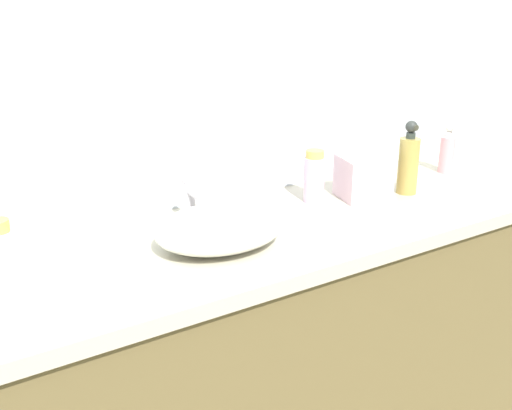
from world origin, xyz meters
name	(u,v)px	position (x,y,z in m)	size (l,w,h in m)	color
bathroom_wall_rear	(197,51)	(0.00, 0.73, 1.30)	(6.00, 0.06, 2.60)	silver
vanity_counter	(285,357)	(0.10, 0.41, 0.43)	(1.77, 0.56, 0.86)	brown
wall_mirror_panel	(233,30)	(0.10, 0.69, 1.36)	(1.58, 0.01, 0.99)	#B2BCC6
sink_basin	(220,228)	(-0.13, 0.37, 0.91)	(0.34, 0.26, 0.10)	silver
faucet	(192,199)	(-0.13, 0.52, 0.94)	(0.03, 0.13, 0.14)	silver
soap_dispenser	(408,163)	(0.57, 0.42, 0.96)	(0.06, 0.06, 0.23)	#A48F44
lotion_bottle	(447,152)	(0.85, 0.51, 0.93)	(0.05, 0.05, 0.17)	pink
perfume_bottle	(1,252)	(-0.62, 0.48, 0.92)	(0.08, 0.08, 0.13)	white
spray_can	(314,177)	(0.27, 0.52, 0.94)	(0.06, 0.06, 0.16)	#CAAAC8
tissue_box	(363,175)	(0.42, 0.46, 0.93)	(0.17, 0.17, 0.17)	beige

